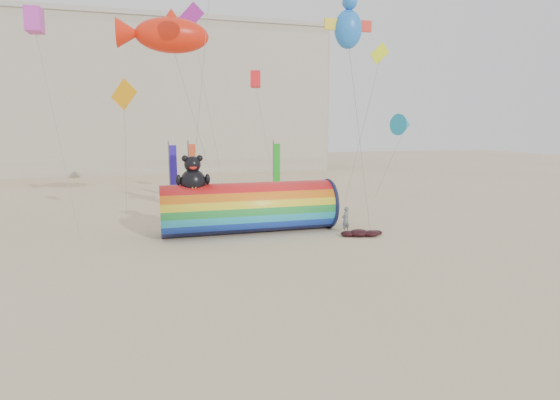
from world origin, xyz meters
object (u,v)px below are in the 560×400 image
object	(u,v)px
hotel_building	(110,98)
kite_handler	(346,220)
fabric_bundle	(362,233)
windsock_assembly	(249,206)

from	to	relation	value
hotel_building	kite_handler	distance (m)	47.42
hotel_building	fabric_bundle	world-z (taller)	hotel_building
windsock_assembly	kite_handler	xyz separation A→B (m)	(5.62, -1.66, -0.81)
windsock_assembly	fabric_bundle	world-z (taller)	windsock_assembly
windsock_assembly	kite_handler	bearing A→B (deg)	-16.46
hotel_building	windsock_assembly	xyz separation A→B (m)	(11.35, -41.58, -8.71)
kite_handler	fabric_bundle	size ratio (longest dim) A/B	0.61
hotel_building	kite_handler	size ratio (longest dim) A/B	37.99
hotel_building	kite_handler	world-z (taller)	hotel_building
kite_handler	fabric_bundle	world-z (taller)	kite_handler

